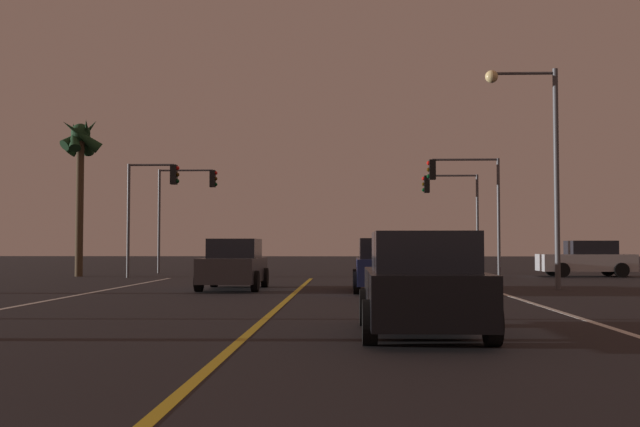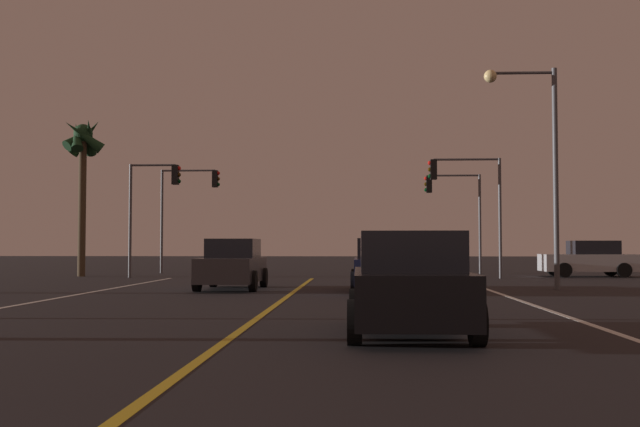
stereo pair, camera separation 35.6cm
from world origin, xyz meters
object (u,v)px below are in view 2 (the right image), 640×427
(car_ahead_far, at_px, (382,266))
(traffic_light_near_right, at_px, (465,189))
(car_crossing_side, at_px, (589,259))
(traffic_light_far_right, at_px, (453,200))
(car_oncoming, at_px, (233,265))
(palm_tree_left_far, at_px, (83,149))
(traffic_light_near_left, at_px, (154,194))
(car_lead_same_lane, at_px, (410,285))
(traffic_light_far_left, at_px, (189,196))
(street_lamp_right_far, at_px, (538,147))

(car_ahead_far, distance_m, traffic_light_near_right, 11.01)
(car_crossing_side, relative_size, traffic_light_far_right, 0.83)
(car_oncoming, relative_size, palm_tree_left_far, 0.56)
(palm_tree_left_far, bearing_deg, traffic_light_near_right, -4.02)
(traffic_light_near_right, xyz_separation_m, traffic_light_near_left, (-14.17, 0.00, -0.17))
(car_crossing_side, xyz_separation_m, traffic_light_near_right, (-6.08, -2.09, 3.20))
(car_oncoming, xyz_separation_m, car_lead_same_lane, (5.08, -12.59, 0.00))
(car_ahead_far, relative_size, traffic_light_far_right, 0.83)
(car_crossing_side, distance_m, car_lead_same_lane, 25.44)
(traffic_light_far_left, bearing_deg, car_oncoming, -71.53)
(car_ahead_far, height_order, traffic_light_near_right, traffic_light_near_right)
(car_lead_same_lane, relative_size, traffic_light_near_right, 0.80)
(car_crossing_side, distance_m, car_oncoming, 18.58)
(car_crossing_side, xyz_separation_m, traffic_light_near_left, (-20.25, -2.09, 3.03))
(traffic_light_far_right, bearing_deg, street_lamp_right_far, 94.54)
(car_lead_same_lane, xyz_separation_m, traffic_light_near_left, (-10.19, 21.27, 3.03))
(traffic_light_near_left, relative_size, street_lamp_right_far, 0.70)
(car_ahead_far, xyz_separation_m, car_oncoming, (-5.02, 1.05, 0.00))
(traffic_light_near_left, bearing_deg, traffic_light_far_right, 21.03)
(traffic_light_far_left, xyz_separation_m, street_lamp_right_far, (15.04, -13.83, 0.71))
(traffic_light_near_right, bearing_deg, traffic_light_far_left, -21.73)
(street_lamp_right_far, bearing_deg, car_oncoming, 1.98)
(traffic_light_far_right, bearing_deg, traffic_light_near_right, 88.52)
(car_oncoming, distance_m, traffic_light_near_right, 12.95)
(traffic_light_near_right, height_order, street_lamp_right_far, street_lamp_right_far)
(car_lead_same_lane, relative_size, palm_tree_left_far, 0.56)
(car_lead_same_lane, xyz_separation_m, traffic_light_far_right, (4.12, 26.77, 3.04))
(palm_tree_left_far, bearing_deg, traffic_light_far_right, 13.13)
(traffic_light_near_left, relative_size, traffic_light_far_left, 0.95)
(street_lamp_right_far, bearing_deg, palm_tree_left_far, -26.50)
(car_crossing_side, xyz_separation_m, traffic_light_far_left, (-19.88, 3.41, 3.28))
(traffic_light_far_left, bearing_deg, street_lamp_right_far, -42.60)
(traffic_light_far_left, distance_m, street_lamp_right_far, 20.44)
(traffic_light_far_right, xyz_separation_m, palm_tree_left_far, (-18.15, -4.23, 2.23))
(car_crossing_side, xyz_separation_m, palm_tree_left_far, (-24.09, -0.82, 5.27))
(car_ahead_far, relative_size, street_lamp_right_far, 0.57)
(car_ahead_far, height_order, traffic_light_far_right, traffic_light_far_right)
(palm_tree_left_far, bearing_deg, street_lamp_right_far, -26.50)
(traffic_light_far_left, bearing_deg, car_lead_same_lane, -69.86)
(car_oncoming, distance_m, palm_tree_left_far, 14.38)
(car_oncoming, height_order, traffic_light_near_right, traffic_light_near_right)
(traffic_light_near_left, relative_size, palm_tree_left_far, 0.68)
(car_ahead_far, height_order, car_lead_same_lane, same)
(traffic_light_far_right, distance_m, traffic_light_far_left, 13.94)
(car_oncoming, xyz_separation_m, street_lamp_right_far, (10.30, 0.36, 3.99))
(traffic_light_far_left, bearing_deg, car_ahead_far, -57.36)
(car_oncoming, height_order, traffic_light_near_left, traffic_light_near_left)
(traffic_light_near_right, relative_size, traffic_light_far_right, 1.04)
(street_lamp_right_far, bearing_deg, traffic_light_near_left, -28.40)
(car_lead_same_lane, xyz_separation_m, palm_tree_left_far, (-14.03, 22.54, 5.27))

